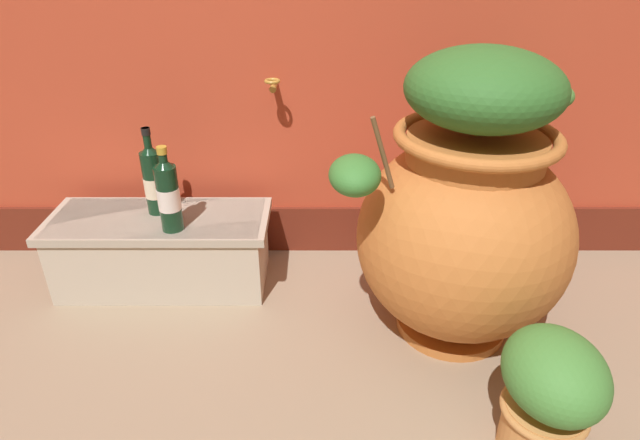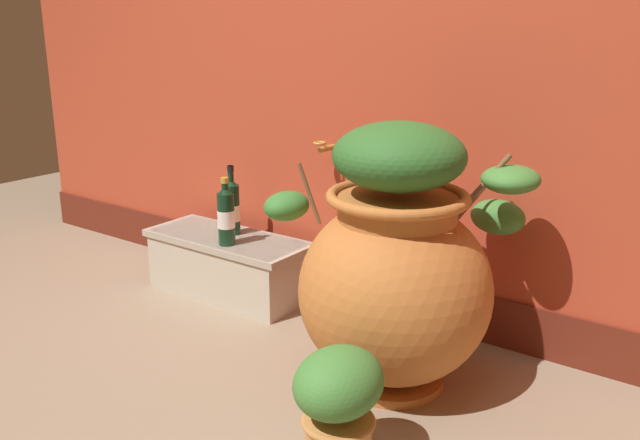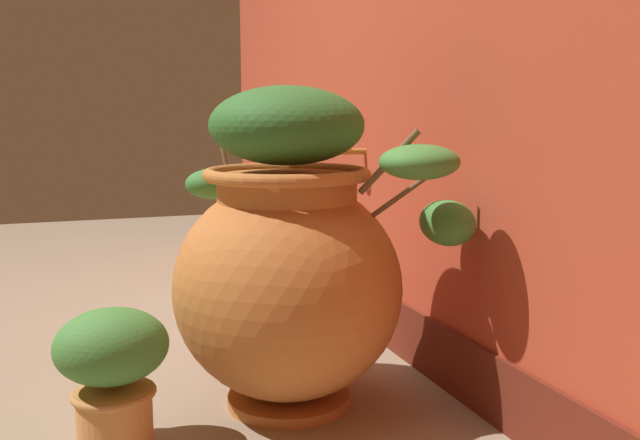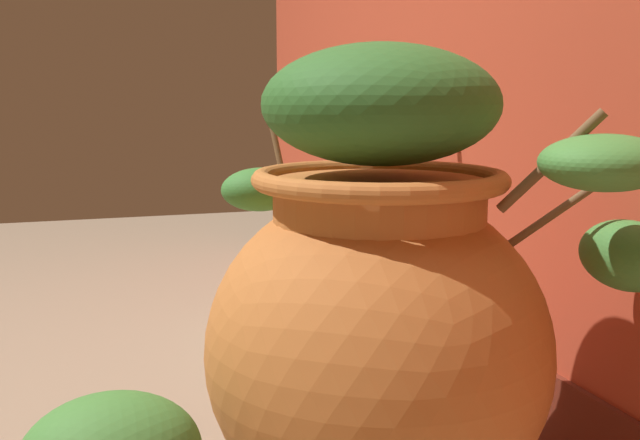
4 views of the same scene
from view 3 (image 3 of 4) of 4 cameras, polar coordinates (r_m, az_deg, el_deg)
The scene contains 6 objects.
ground_plane at distance 2.50m, azimuth -19.51°, elevation -11.71°, with size 7.00×7.00×0.00m, color gray.
terracotta_urn at distance 2.00m, azimuth -2.48°, elevation -3.43°, with size 0.79×0.81×0.93m.
stone_ledge at distance 3.10m, azimuth -3.57°, elevation -4.30°, with size 0.80×0.33×0.28m.
wine_bottle_left at distance 3.07m, azimuth -2.86°, elevation 0.55°, with size 0.07×0.07×0.32m.
wine_bottle_middle at distance 2.96m, azimuth -4.76°, elevation 0.26°, with size 0.08×0.08×0.30m.
potted_shrub at distance 1.87m, azimuth -16.68°, elevation -11.67°, with size 0.24×0.29×0.37m.
Camera 3 is at (2.35, 0.03, 0.85)m, focal length 38.93 mm.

